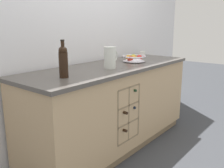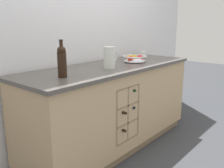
# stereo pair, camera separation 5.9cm
# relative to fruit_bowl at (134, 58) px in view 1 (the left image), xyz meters

# --- Properties ---
(ground_plane) EXTENTS (14.00, 14.00, 0.00)m
(ground_plane) POSITION_rel_fruit_bowl_xyz_m (-0.36, 0.04, -0.98)
(ground_plane) COLOR #383A3F
(back_wall) EXTENTS (4.53, 0.06, 2.55)m
(back_wall) POSITION_rel_fruit_bowl_xyz_m (-0.36, 0.45, 0.30)
(back_wall) COLOR white
(back_wall) RESTS_ON ground_plane
(kitchen_island) EXTENTS (2.17, 0.75, 0.93)m
(kitchen_island) POSITION_rel_fruit_bowl_xyz_m (-0.37, 0.03, -0.50)
(kitchen_island) COLOR #8B7354
(kitchen_island) RESTS_ON ground_plane
(fruit_bowl) EXTENTS (0.28, 0.28, 0.08)m
(fruit_bowl) POSITION_rel_fruit_bowl_xyz_m (0.00, 0.00, 0.00)
(fruit_bowl) COLOR silver
(fruit_bowl) RESTS_ON kitchen_island
(white_pitcher) EXTENTS (0.19, 0.12, 0.22)m
(white_pitcher) POSITION_rel_fruit_bowl_xyz_m (-0.51, -0.06, 0.07)
(white_pitcher) COLOR silver
(white_pitcher) RESTS_ON kitchen_island
(ceramic_mug) EXTENTS (0.11, 0.08, 0.08)m
(ceramic_mug) POSITION_rel_fruit_bowl_xyz_m (0.43, 0.15, -0.01)
(ceramic_mug) COLOR white
(ceramic_mug) RESTS_ON kitchen_island
(standing_wine_bottle) EXTENTS (0.08, 0.08, 0.31)m
(standing_wine_bottle) POSITION_rel_fruit_bowl_xyz_m (-1.09, -0.04, 0.09)
(standing_wine_bottle) COLOR black
(standing_wine_bottle) RESTS_ON kitchen_island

